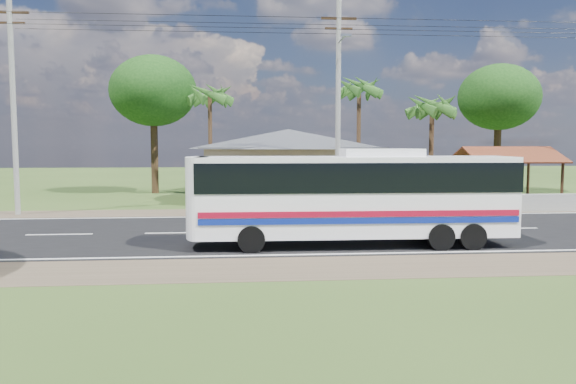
# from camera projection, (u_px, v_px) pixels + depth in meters

# --- Properties ---
(ground) EXTENTS (120.00, 120.00, 0.00)m
(ground) POSITION_uv_depth(u_px,v_px,m) (291.00, 232.00, 22.41)
(ground) COLOR #2E4719
(ground) RESTS_ON ground
(road) EXTENTS (120.00, 16.00, 0.03)m
(road) POSITION_uv_depth(u_px,v_px,m) (291.00, 232.00, 22.41)
(road) COLOR black
(road) RESTS_ON ground
(house) EXTENTS (12.40, 10.00, 5.00)m
(house) POSITION_uv_depth(u_px,v_px,m) (288.00, 157.00, 35.16)
(house) COLOR tan
(house) RESTS_ON ground
(waiting_shed) EXTENTS (5.20, 4.48, 3.35)m
(waiting_shed) POSITION_uv_depth(u_px,v_px,m) (506.00, 157.00, 31.71)
(waiting_shed) COLOR #352313
(waiting_shed) RESTS_ON ground
(concrete_barrier) EXTENTS (7.00, 0.30, 0.90)m
(concrete_barrier) POSITION_uv_depth(u_px,v_px,m) (513.00, 203.00, 28.94)
(concrete_barrier) COLOR #9E9E99
(concrete_barrier) RESTS_ON ground
(utility_poles) EXTENTS (32.80, 2.22, 11.00)m
(utility_poles) POSITION_uv_depth(u_px,v_px,m) (332.00, 99.00, 28.56)
(utility_poles) COLOR #9E9E99
(utility_poles) RESTS_ON ground
(palm_near) EXTENTS (2.80, 2.80, 6.70)m
(palm_near) POSITION_uv_depth(u_px,v_px,m) (432.00, 107.00, 33.63)
(palm_near) COLOR #47301E
(palm_near) RESTS_ON ground
(palm_mid) EXTENTS (2.80, 2.80, 8.20)m
(palm_mid) POSITION_uv_depth(u_px,v_px,m) (359.00, 89.00, 37.67)
(palm_mid) COLOR #47301E
(palm_mid) RESTS_ON ground
(palm_far) EXTENTS (2.80, 2.80, 7.70)m
(palm_far) POSITION_uv_depth(u_px,v_px,m) (210.00, 96.00, 37.36)
(palm_far) COLOR #47301E
(palm_far) RESTS_ON ground
(tree_behind_house) EXTENTS (6.00, 6.00, 9.61)m
(tree_behind_house) POSITION_uv_depth(u_px,v_px,m) (153.00, 91.00, 38.97)
(tree_behind_house) COLOR #47301E
(tree_behind_house) RESTS_ON ground
(tree_behind_shed) EXTENTS (5.60, 5.60, 9.02)m
(tree_behind_shed) POSITION_uv_depth(u_px,v_px,m) (499.00, 98.00, 39.06)
(tree_behind_shed) COLOR #47301E
(tree_behind_shed) RESTS_ON ground
(coach_bus) EXTENTS (10.83, 2.49, 3.35)m
(coach_bus) POSITION_uv_depth(u_px,v_px,m) (355.00, 191.00, 19.22)
(coach_bus) COLOR white
(coach_bus) RESTS_ON ground
(motorcycle) EXTENTS (1.91, 0.96, 0.96)m
(motorcycle) POSITION_uv_depth(u_px,v_px,m) (388.00, 202.00, 29.04)
(motorcycle) COLOR black
(motorcycle) RESTS_ON ground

